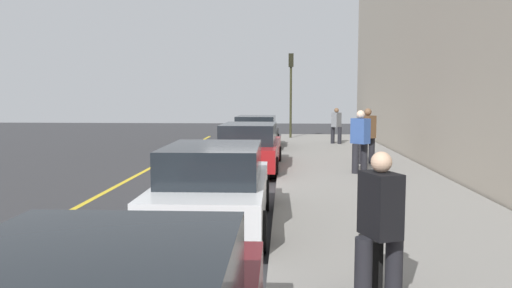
{
  "coord_description": "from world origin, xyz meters",
  "views": [
    {
      "loc": [
        -14.81,
        -1.21,
        2.36
      ],
      "look_at": [
        -0.46,
        -0.37,
        0.96
      ],
      "focal_mm": 34.66,
      "sensor_mm": 36.0,
      "label": 1
    }
  ],
  "objects": [
    {
      "name": "sidewalk",
      "position": [
        0.0,
        -3.3,
        0.07
      ],
      "size": [
        28.0,
        4.6,
        0.15
      ],
      "primitive_type": "cube",
      "color": "gray",
      "rests_on": "ground"
    },
    {
      "name": "parked_car_black",
      "position": [
        6.51,
        0.03,
        0.76
      ],
      "size": [
        4.22,
        1.96,
        1.51
      ],
      "color": "black",
      "rests_on": "ground"
    },
    {
      "name": "lane_stripe_centre",
      "position": [
        0.0,
        3.2,
        0.0
      ],
      "size": [
        28.0,
        0.14,
        0.01
      ],
      "primitive_type": "cube",
      "color": "gold",
      "rests_on": "ground"
    },
    {
      "name": "parked_car_red",
      "position": [
        0.54,
        -0.11,
        0.76
      ],
      "size": [
        4.76,
        1.97,
        1.51
      ],
      "color": "black",
      "rests_on": "ground"
    },
    {
      "name": "rolling_suitcase",
      "position": [
        -9.36,
        -2.17,
        0.47
      ],
      "size": [
        0.34,
        0.22,
        0.99
      ],
      "color": "black",
      "rests_on": "sidewalk"
    },
    {
      "name": "pedestrian_brown_coat",
      "position": [
        1.42,
        -3.9,
        1.12
      ],
      "size": [
        0.58,
        0.54,
        1.82
      ],
      "color": "black",
      "rests_on": "sidewalk"
    },
    {
      "name": "parked_car_white",
      "position": [
        -6.25,
        0.03,
        0.76
      ],
      "size": [
        4.45,
        1.96,
        1.51
      ],
      "color": "black",
      "rests_on": "ground"
    },
    {
      "name": "pedestrian_blue_coat",
      "position": [
        -0.52,
        -3.38,
        1.11
      ],
      "size": [
        0.57,
        0.56,
        1.81
      ],
      "color": "black",
      "rests_on": "sidewalk"
    },
    {
      "name": "ground_plane",
      "position": [
        0.0,
        0.0,
        0.0
      ],
      "size": [
        56.0,
        56.0,
        0.0
      ],
      "primitive_type": "plane",
      "color": "#333335"
    },
    {
      "name": "traffic_light_pole",
      "position": [
        11.54,
        -1.52,
        3.15
      ],
      "size": [
        0.35,
        0.26,
        4.44
      ],
      "color": "#2D2D19",
      "rests_on": "sidewalk"
    },
    {
      "name": "pedestrian_black_coat",
      "position": [
        -9.8,
        -2.19,
        1.03
      ],
      "size": [
        0.52,
        0.52,
        1.65
      ],
      "color": "black",
      "rests_on": "sidewalk"
    },
    {
      "name": "pedestrian_grey_coat",
      "position": [
        8.3,
        -3.61,
        1.04
      ],
      "size": [
        0.53,
        0.49,
        1.66
      ],
      "color": "black",
      "rests_on": "sidewalk"
    }
  ]
}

